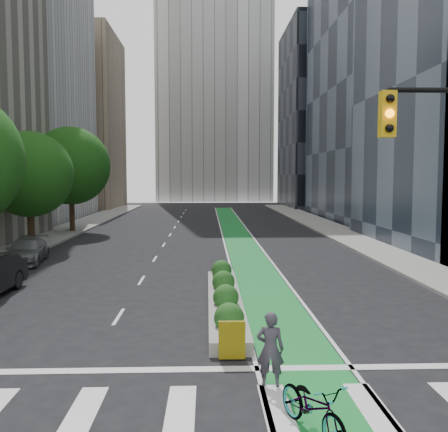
{
  "coord_description": "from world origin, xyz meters",
  "views": [
    {
      "loc": [
        0.56,
        -10.94,
        4.84
      ],
      "look_at": [
        1.34,
        11.91,
        3.0
      ],
      "focal_mm": 40.0,
      "sensor_mm": 36.0,
      "label": 1
    }
  ],
  "objects": [
    {
      "name": "ground",
      "position": [
        0.0,
        0.0,
        0.0
      ],
      "size": [
        160.0,
        160.0,
        0.0
      ],
      "primitive_type": "plane",
      "color": "black",
      "rests_on": "ground"
    },
    {
      "name": "sidewalk_left",
      "position": [
        -11.8,
        25.0,
        0.07
      ],
      "size": [
        3.6,
        90.0,
        0.15
      ],
      "primitive_type": "cube",
      "color": "gray",
      "rests_on": "ground"
    },
    {
      "name": "sidewalk_right",
      "position": [
        11.8,
        25.0,
        0.07
      ],
      "size": [
        3.6,
        90.0,
        0.15
      ],
      "primitive_type": "cube",
      "color": "gray",
      "rests_on": "ground"
    },
    {
      "name": "bike_lane_paint",
      "position": [
        3.0,
        30.0,
        0.01
      ],
      "size": [
        2.2,
        70.0,
        0.01
      ],
      "primitive_type": "cube",
      "color": "#178030",
      "rests_on": "ground"
    },
    {
      "name": "building_tan_far",
      "position": [
        -20.0,
        66.0,
        13.0
      ],
      "size": [
        14.0,
        16.0,
        26.0
      ],
      "primitive_type": "cube",
      "color": "tan",
      "rests_on": "ground"
    },
    {
      "name": "building_glass_far",
      "position": [
        21.0,
        45.0,
        21.0
      ],
      "size": [
        14.0,
        24.0,
        42.0
      ],
      "primitive_type": "cube",
      "color": "#19212D",
      "rests_on": "ground"
    },
    {
      "name": "building_dark_end",
      "position": [
        20.0,
        68.0,
        14.0
      ],
      "size": [
        14.0,
        18.0,
        28.0
      ],
      "primitive_type": "cube",
      "color": "black",
      "rests_on": "ground"
    },
    {
      "name": "building_distant",
      "position": [
        2.0,
        90.0,
        35.0
      ],
      "size": [
        22.0,
        16.0,
        70.0
      ],
      "primitive_type": "cube",
      "color": "silver",
      "rests_on": "ground"
    },
    {
      "name": "tree_midfar",
      "position": [
        -11.0,
        22.0,
        4.95
      ],
      "size": [
        5.6,
        5.6,
        7.76
      ],
      "color": "black",
      "rests_on": "ground"
    },
    {
      "name": "tree_far",
      "position": [
        -11.0,
        32.0,
        5.69
      ],
      "size": [
        6.6,
        6.6,
        9.0
      ],
      "color": "black",
      "rests_on": "ground"
    },
    {
      "name": "median_planter",
      "position": [
        1.2,
        7.04,
        0.37
      ],
      "size": [
        1.2,
        10.26,
        1.1
      ],
      "color": "gray",
      "rests_on": "ground"
    },
    {
      "name": "bicycle",
      "position": [
        2.53,
        -2.0,
        0.54
      ],
      "size": [
        1.46,
        2.17,
        1.08
      ],
      "primitive_type": "imported",
      "rotation": [
        0.0,
        0.0,
        0.4
      ],
      "color": "gray",
      "rests_on": "ground"
    },
    {
      "name": "cyclist",
      "position": [
        2.0,
        0.16,
        0.88
      ],
      "size": [
        0.7,
        0.52,
        1.75
      ],
      "primitive_type": "imported",
      "rotation": [
        0.0,
        0.0,
        2.98
      ],
      "color": "#3D3742",
      "rests_on": "ground"
    },
    {
      "name": "parked_car_left_far",
      "position": [
        -9.5,
        16.86,
        0.68
      ],
      "size": [
        2.52,
        4.91,
        1.36
      ],
      "primitive_type": "imported",
      "rotation": [
        0.0,
        0.0,
        0.14
      ],
      "color": "#5C5F62",
      "rests_on": "ground"
    }
  ]
}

